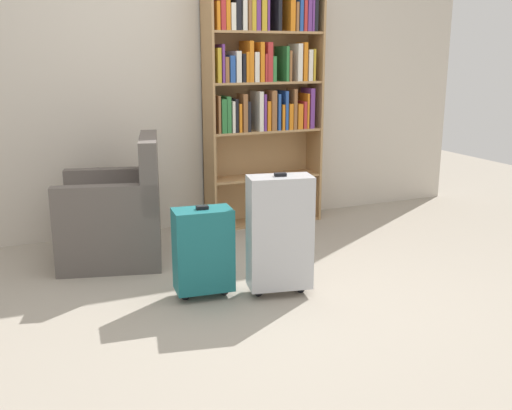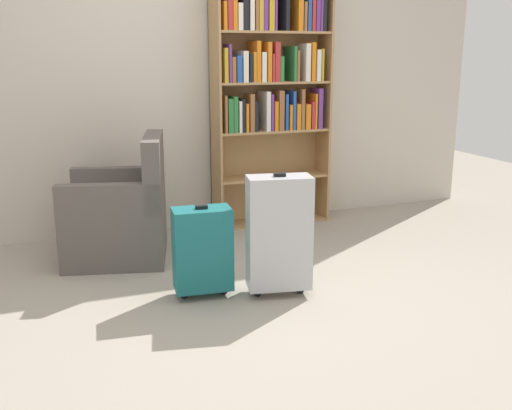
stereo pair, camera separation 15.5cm
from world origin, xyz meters
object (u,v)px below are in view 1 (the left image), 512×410
object	(u,v)px
suitcase_teal	(203,250)
suitcase_silver	(280,233)
bookshelf	(262,85)
armchair	(117,217)
mug	(195,246)

from	to	relation	value
suitcase_teal	suitcase_silver	xyz separation A→B (m)	(0.45, -0.14, 0.10)
bookshelf	suitcase_teal	distance (m)	1.93
bookshelf	suitcase_silver	bearing A→B (deg)	-109.99
armchair	suitcase_teal	xyz separation A→B (m)	(0.35, -0.90, -0.01)
bookshelf	armchair	distance (m)	1.69
suitcase_teal	bookshelf	bearing A→B (deg)	54.09
suitcase_teal	suitcase_silver	bearing A→B (deg)	-17.58
bookshelf	mug	xyz separation A→B (m)	(-0.79, -0.56, -1.16)
suitcase_silver	mug	bearing A→B (deg)	103.78
bookshelf	mug	bearing A→B (deg)	-144.96
suitcase_silver	bookshelf	bearing A→B (deg)	70.01
mug	suitcase_silver	distance (m)	1.06
armchair	suitcase_silver	xyz separation A→B (m)	(0.80, -1.05, 0.08)
bookshelf	suitcase_silver	world-z (taller)	bookshelf
armchair	mug	size ratio (longest dim) A/B	7.50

